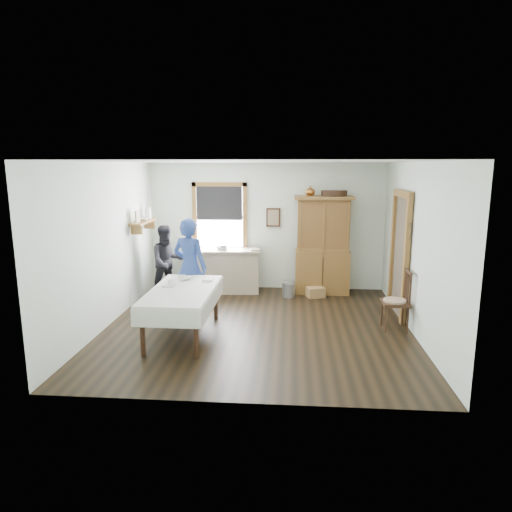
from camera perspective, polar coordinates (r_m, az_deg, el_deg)
name	(u,v)px	position (r m, az deg, el deg)	size (l,w,h in m)	color
room	(258,247)	(7.34, 0.19, 1.14)	(5.01, 5.01, 2.70)	black
window	(220,213)	(9.84, -4.56, 5.35)	(1.18, 0.07, 1.48)	white
doorway	(400,251)	(8.41, 17.58, 0.61)	(0.09, 1.14, 2.22)	#4F4538
wall_shelf	(144,220)	(9.27, -13.87, 4.33)	(0.24, 1.00, 0.44)	olive
framed_picture	(273,217)	(9.73, 2.17, 4.83)	(0.30, 0.04, 0.40)	#392213
rug_beater	(410,223)	(7.80, 18.68, 3.89)	(0.27, 0.27, 0.01)	black
work_counter	(222,270)	(9.67, -4.24, -1.81)	(1.59, 0.60, 0.91)	tan
china_hutch	(323,245)	(9.55, 8.32, 1.35)	(1.19, 0.57, 2.03)	olive
dining_table	(183,313)	(7.27, -9.11, -6.99)	(1.00, 1.90, 0.76)	silver
spindle_chair	(395,300)	(7.75, 17.03, -5.26)	(0.46, 0.46, 1.00)	#392213
pail	(289,290)	(9.35, 4.13, -4.25)	(0.27, 0.27, 0.29)	gray
wicker_basket	(316,292)	(9.39, 7.46, -4.51)	(0.35, 0.25, 0.20)	tan
woman_blue	(190,271)	(8.18, -8.25, -1.81)	(0.59, 0.39, 1.61)	navy
figure_dark	(168,264)	(9.39, -11.00, -0.99)	(0.66, 0.51, 1.36)	black
table_cup_a	(182,278)	(7.67, -9.21, -2.71)	(0.13, 0.13, 0.10)	white
table_cup_b	(171,283)	(7.38, -10.58, -3.33)	(0.10, 0.10, 0.09)	white
table_bowl	(186,278)	(7.74, -8.71, -2.74)	(0.20, 0.20, 0.05)	white
counter_book	(251,250)	(9.45, -0.68, 0.80)	(0.16, 0.22, 0.02)	#7D7053
counter_bowl	(221,248)	(9.55, -4.42, 1.01)	(0.21, 0.21, 0.07)	white
shelf_bowl	(144,219)	(9.28, -13.86, 4.49)	(0.22, 0.22, 0.05)	white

